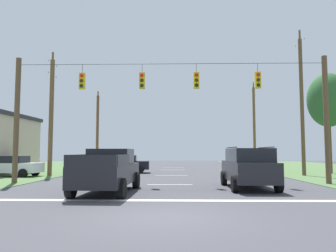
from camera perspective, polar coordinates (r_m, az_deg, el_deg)
ground_plane at (r=9.53m, az=-0.70°, el=-15.45°), size 120.00×120.00×0.00m
stop_bar_stripe at (r=12.50m, az=-0.19°, el=-12.83°), size 15.40×0.45×0.01m
lane_dash_0 at (r=18.45m, az=0.32°, el=-10.15°), size 2.50×0.15×0.01m
lane_dash_1 at (r=25.57m, az=0.61°, el=-8.59°), size 2.50×0.15×0.01m
lane_dash_2 at (r=33.50m, az=0.79°, el=-7.64°), size 2.50×0.15×0.01m
lane_dash_3 at (r=38.32m, az=0.87°, el=-7.25°), size 2.50×0.15×0.01m
overhead_signal_span at (r=18.92m, az=0.30°, el=2.50°), size 18.20×0.31×7.35m
pickup_truck at (r=15.03m, az=-10.39°, el=-7.67°), size 2.43×5.47×1.95m
suv_black at (r=16.85m, az=13.82°, el=-6.95°), size 2.23×4.81×2.05m
distant_car_crossing_white at (r=26.72m, az=-25.70°, el=-6.29°), size 4.39×2.19×1.52m
distant_car_oncoming at (r=28.82m, az=-7.62°, el=-6.54°), size 4.39×2.21×1.52m
distant_car_far_parked at (r=31.45m, az=14.38°, el=-6.27°), size 4.42×2.27×1.52m
utility_pole_mid_right at (r=27.37m, az=22.29°, el=3.58°), size 0.28×1.88×11.38m
utility_pole_far_right at (r=40.66m, az=14.79°, el=0.20°), size 0.31×1.84×10.25m
utility_pole_mid_left at (r=26.83m, az=-19.68°, el=1.92°), size 0.33×1.71×9.61m
utility_pole_far_left at (r=40.30m, az=-12.19°, el=-0.71°), size 0.32×1.58×9.17m
tree_roadside_right at (r=31.17m, az=26.13°, el=4.07°), size 3.45×3.45×8.56m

